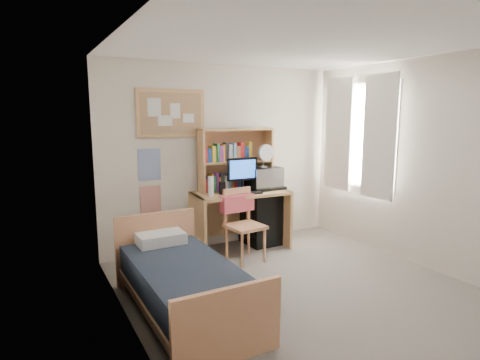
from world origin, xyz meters
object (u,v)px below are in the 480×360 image
bulletin_board (171,113)px  microwave (263,176)px  desk_chair (245,226)px  bed (185,289)px  speaker_left (222,188)px  monitor (242,176)px  mini_fridge (262,214)px  desk_fan (263,157)px  desk (240,220)px  speaker_right (261,185)px

bulletin_board → microwave: 1.59m
desk_chair → bed: (-1.19, -0.94, -0.23)m
microwave → desk_chair: bearing=-140.0°
desk_chair → speaker_left: size_ratio=5.60×
monitor → microwave: (0.41, 0.12, -0.06)m
mini_fridge → monitor: (-0.41, -0.14, 0.63)m
desk_fan → mini_fridge: bearing=90.0°
desk → desk_chair: bearing=-107.3°
desk → speaker_right: size_ratio=7.54×
bulletin_board → desk_chair: (0.69, -0.80, -1.44)m
speaker_left → mini_fridge: bearing=12.9°
monitor → microwave: 0.43m
desk → monitor: bearing=-90.0°
monitor → desk_chair: bearing=-109.6°
bulletin_board → bed: bulletin_board is taller
desk_chair → microwave: size_ratio=2.04×
bulletin_board → desk_chair: 1.79m
desk_chair → speaker_right: speaker_right is taller
monitor → microwave: monitor is taller
bed → microwave: 2.42m
desk_fan → monitor: bearing=-165.9°
speaker_right → microwave: microwave is taller
desk → desk_fan: desk_fan is taller
bed → speaker_left: speaker_left is taller
desk_chair → microwave: microwave is taller
bed → desk: bearing=45.4°
desk → microwave: bearing=11.3°
mini_fridge → bed: (-1.78, -1.48, -0.19)m
desk → bed: (-1.37, -1.40, -0.17)m
desk_chair → desk: bearing=63.2°
monitor → desk_fan: 0.49m
desk → monitor: size_ratio=2.83×
desk → speaker_right: (0.30, -0.08, 0.50)m
desk → desk_fan: 0.97m
speaker_right → desk_chair: bearing=-137.2°
mini_fridge → desk_fan: size_ratio=2.94×
bulletin_board → desk: bulletin_board is taller
desk_fan → microwave: bearing=0.0°
speaker_right → bed: bearing=-137.9°
bulletin_board → speaker_left: (0.56, -0.38, -1.00)m
bulletin_board → desk_fan: 1.45m
mini_fridge → speaker_left: speaker_left is taller
bulletin_board → speaker_left: size_ratio=5.49×
desk_fan → bed: bearing=-142.1°
monitor → speaker_right: size_ratio=2.66×
desk_chair → mini_fridge: bearing=36.7°
speaker_right → speaker_left: bearing=-180.0°
bed → speaker_right: size_ratio=10.06×
desk_chair → desk_fan: (0.59, 0.52, 0.82)m
mini_fridge → microwave: 0.57m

